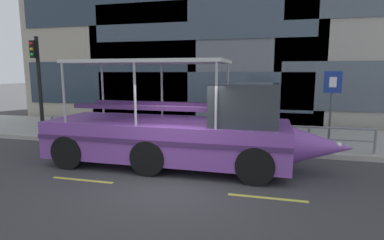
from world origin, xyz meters
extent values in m
plane|color=#3D3D3F|center=(0.00, 0.00, 0.00)|extent=(120.00, 120.00, 0.00)
cube|color=#A8A59E|center=(0.00, 5.60, 0.09)|extent=(32.00, 4.80, 0.18)
cube|color=#B2ADA3|center=(0.00, 3.11, 0.09)|extent=(32.00, 0.18, 0.18)
cube|color=#DBD64C|center=(-2.40, -0.72, 0.00)|extent=(1.80, 0.12, 0.01)
cube|color=#DBD64C|center=(2.40, -0.72, 0.00)|extent=(1.80, 0.12, 0.01)
cube|color=#2D3D4C|center=(-6.92, 8.37, 2.22)|extent=(10.00, 0.06, 2.44)
cube|color=#2D3D4C|center=(-6.92, 8.37, 6.66)|extent=(10.00, 0.06, 2.44)
cube|color=#3D4C5B|center=(-1.37, 8.37, 1.84)|extent=(11.70, 0.06, 2.03)
cube|color=#3D4C5B|center=(-1.37, 8.37, 5.52)|extent=(11.70, 0.06, 2.03)
cube|color=#4C5660|center=(7.26, 8.37, 2.17)|extent=(8.76, 0.06, 2.39)
cylinder|color=gray|center=(-0.40, 3.45, 0.99)|extent=(12.40, 0.07, 0.07)
cylinder|color=gray|center=(-0.40, 3.45, 0.58)|extent=(12.40, 0.06, 0.06)
cylinder|color=gray|center=(-6.60, 3.45, 0.58)|extent=(0.09, 0.09, 0.81)
cylinder|color=gray|center=(-4.54, 3.45, 0.58)|extent=(0.09, 0.09, 0.81)
cylinder|color=gray|center=(-2.47, 3.45, 0.58)|extent=(0.09, 0.09, 0.81)
cylinder|color=gray|center=(-0.40, 3.45, 0.58)|extent=(0.09, 0.09, 0.81)
cylinder|color=gray|center=(1.66, 3.45, 0.58)|extent=(0.09, 0.09, 0.81)
cylinder|color=gray|center=(3.73, 3.45, 0.58)|extent=(0.09, 0.09, 0.81)
cylinder|color=gray|center=(5.80, 3.45, 0.58)|extent=(0.09, 0.09, 0.81)
cylinder|color=black|center=(-7.34, 3.74, 2.26)|extent=(0.16, 0.16, 4.17)
cube|color=black|center=(-7.34, 3.54, 3.80)|extent=(0.24, 0.20, 0.72)
sphere|color=red|center=(-7.34, 3.43, 4.02)|extent=(0.14, 0.14, 0.14)
sphere|color=gold|center=(-7.34, 3.43, 3.80)|extent=(0.14, 0.14, 0.14)
sphere|color=green|center=(-7.34, 3.43, 3.58)|extent=(0.14, 0.14, 0.14)
cylinder|color=#4C4F54|center=(4.51, 4.22, 1.52)|extent=(0.08, 0.08, 2.67)
cube|color=navy|center=(4.51, 4.17, 2.50)|extent=(0.60, 0.04, 0.76)
cube|color=white|center=(4.51, 4.15, 2.50)|extent=(0.24, 0.01, 0.36)
cube|color=purple|center=(-0.66, 1.20, 0.83)|extent=(7.27, 2.45, 1.11)
cone|color=purple|center=(3.79, 1.20, 0.83)|extent=(1.63, 1.06, 1.06)
cylinder|color=purple|center=(-4.29, 1.20, 0.83)|extent=(0.36, 1.06, 1.06)
cube|color=#4D2A62|center=(-0.66, -0.04, 0.97)|extent=(7.27, 0.04, 0.12)
sphere|color=white|center=(4.20, 1.20, 0.88)|extent=(0.22, 0.22, 0.22)
cube|color=#33383D|center=(1.71, 1.20, 1.97)|extent=(1.82, 2.06, 1.16)
cube|color=silver|center=(-1.20, 1.20, 3.16)|extent=(4.72, 2.26, 0.10)
cylinder|color=#B2B2B7|center=(1.04, 2.28, 2.25)|extent=(0.07, 0.07, 1.72)
cylinder|color=#B2B2B7|center=(1.04, 0.13, 2.25)|extent=(0.07, 0.07, 1.72)
cylinder|color=#B2B2B7|center=(-1.20, 2.28, 2.25)|extent=(0.07, 0.07, 1.72)
cylinder|color=#B2B2B7|center=(-1.20, 0.13, 2.25)|extent=(0.07, 0.07, 1.72)
cylinder|color=#B2B2B7|center=(-3.44, 2.28, 2.25)|extent=(0.07, 0.07, 1.72)
cylinder|color=#B2B2B7|center=(-3.44, 0.13, 2.25)|extent=(0.07, 0.07, 1.72)
cube|color=#4D2A62|center=(-1.20, 1.79, 1.84)|extent=(4.34, 0.28, 0.12)
cube|color=#4D2A62|center=(-1.20, 0.62, 1.84)|extent=(4.34, 0.28, 0.12)
cylinder|color=black|center=(2.07, 2.33, 0.50)|extent=(1.00, 0.28, 1.00)
cylinder|color=black|center=(2.07, 0.08, 0.50)|extent=(1.00, 0.28, 1.00)
cylinder|color=black|center=(-0.84, 2.33, 0.50)|extent=(1.00, 0.28, 1.00)
cylinder|color=black|center=(-0.84, 0.08, 0.50)|extent=(1.00, 0.28, 1.00)
cylinder|color=black|center=(-3.38, 2.33, 0.50)|extent=(1.00, 0.28, 1.00)
cylinder|color=black|center=(-3.38, 0.08, 0.50)|extent=(1.00, 0.28, 1.00)
cylinder|color=black|center=(2.66, 4.38, 0.57)|extent=(0.10, 0.10, 0.78)
cylinder|color=black|center=(2.55, 4.27, 0.57)|extent=(0.10, 0.10, 0.78)
cube|color=navy|center=(2.60, 4.32, 1.24)|extent=(0.33, 0.33, 0.56)
cylinder|color=navy|center=(2.74, 4.46, 1.21)|extent=(0.07, 0.07, 0.50)
cylinder|color=navy|center=(2.47, 4.18, 1.21)|extent=(0.07, 0.07, 0.50)
sphere|color=beige|center=(2.60, 4.32, 1.65)|extent=(0.22, 0.22, 0.22)
camera|label=1|loc=(2.37, -7.60, 2.86)|focal=28.74mm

